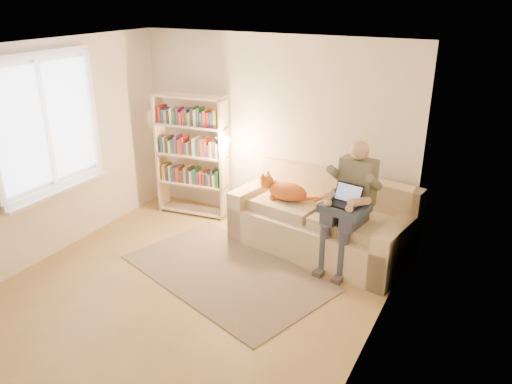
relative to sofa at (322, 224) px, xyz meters
The scene contains 13 objects.
floor 2.02m from the sofa, 118.58° to the right, with size 4.50×4.50×0.00m, color olive.
ceiling 3.01m from the sofa, 118.58° to the right, with size 4.00×4.50×0.02m, color white.
wall_left 3.56m from the sofa, 149.38° to the right, with size 0.02×4.50×2.60m, color silver.
wall_right 2.25m from the sofa, 59.04° to the right, with size 0.02×4.50×2.60m, color silver.
wall_back 1.44m from the sofa, 152.15° to the left, with size 4.00×0.02×2.60m, color silver.
window 3.44m from the sofa, 151.91° to the right, with size 0.12×1.52×1.69m.
sofa is the anchor object (origin of this frame).
person 0.71m from the sofa, 29.69° to the right, with size 0.50×0.71×1.53m.
cat 0.68m from the sofa, behind, with size 0.81×0.36×0.29m.
blanket 0.71m from the sofa, 43.09° to the right, with size 0.51×0.41×0.09m, color #273545.
laptop 0.78m from the sofa, 42.10° to the right, with size 0.38×0.35×0.27m.
bookshelf 2.17m from the sofa, behind, with size 1.21×0.40×1.78m.
rug 1.38m from the sofa, 124.95° to the right, with size 2.41×1.42×0.01m, color #7C6D5A.
Camera 1 is at (2.87, -3.70, 3.13)m, focal length 35.00 mm.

